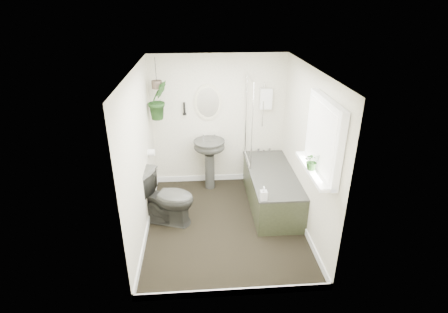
{
  "coord_description": "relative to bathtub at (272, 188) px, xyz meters",
  "views": [
    {
      "loc": [
        -0.34,
        -4.35,
        3.13
      ],
      "look_at": [
        0.0,
        0.15,
        1.05
      ],
      "focal_mm": 28.0,
      "sensor_mm": 36.0,
      "label": 1
    }
  ],
  "objects": [
    {
      "name": "wall_sconce",
      "position": [
        -1.38,
        0.86,
        1.11
      ],
      "size": [
        0.04,
        0.04,
        0.22
      ],
      "primitive_type": "cylinder",
      "color": "black",
      "rests_on": "wall_back"
    },
    {
      "name": "bath_screen",
      "position": [
        -0.33,
        0.49,
        0.99
      ],
      "size": [
        0.04,
        0.72,
        1.4
      ],
      "primitive_type": null,
      "color": "silver",
      "rests_on": "bathtub"
    },
    {
      "name": "hanging_pot",
      "position": [
        -1.77,
        0.56,
        1.6
      ],
      "size": [
        0.16,
        0.16,
        0.12
      ],
      "primitive_type": "cylinder",
      "color": "#473A2F",
      "rests_on": "ceiling"
    },
    {
      "name": "window_sill",
      "position": [
        0.22,
        -1.2,
        0.94
      ],
      "size": [
        0.18,
        1.0,
        0.04
      ],
      "primitive_type": "cube",
      "color": "white",
      "rests_on": "wall_right"
    },
    {
      "name": "bathtub",
      "position": [
        0.0,
        0.0,
        0.0
      ],
      "size": [
        0.72,
        1.72,
        0.58
      ],
      "primitive_type": null,
      "color": "#343430",
      "rests_on": "floor"
    },
    {
      "name": "wall_back",
      "position": [
        -0.8,
        0.91,
        0.86
      ],
      "size": [
        2.3,
        0.02,
        2.3
      ],
      "primitive_type": "cube",
      "color": "#EEE8C8",
      "rests_on": "ground"
    },
    {
      "name": "pedestal_sink",
      "position": [
        -0.98,
        0.62,
        0.16
      ],
      "size": [
        0.6,
        0.54,
        0.91
      ],
      "primitive_type": null,
      "rotation": [
        0.0,
        0.0,
        -0.17
      ],
      "color": "#343430",
      "rests_on": "floor"
    },
    {
      "name": "shower_box",
      "position": [
        0.0,
        0.84,
        1.26
      ],
      "size": [
        0.2,
        0.1,
        0.35
      ],
      "primitive_type": "cube",
      "color": "white",
      "rests_on": "wall_back"
    },
    {
      "name": "window_recess",
      "position": [
        0.29,
        -1.2,
        1.36
      ],
      "size": [
        0.08,
        1.0,
        0.9
      ],
      "primitive_type": "cube",
      "color": "white",
      "rests_on": "wall_right"
    },
    {
      "name": "sill_plant",
      "position": [
        0.18,
        -1.22,
        1.07
      ],
      "size": [
        0.21,
        0.19,
        0.22
      ],
      "primitive_type": "imported",
      "rotation": [
        0.0,
        0.0,
        -0.11
      ],
      "color": "black",
      "rests_on": "window_sill"
    },
    {
      "name": "soap_bottle",
      "position": [
        -0.29,
        -0.79,
        0.39
      ],
      "size": [
        0.09,
        0.09,
        0.2
      ],
      "primitive_type": "imported",
      "rotation": [
        0.0,
        0.0,
        0.01
      ],
      "color": "black",
      "rests_on": "bathtub"
    },
    {
      "name": "hanging_plant",
      "position": [
        -1.77,
        0.56,
        1.35
      ],
      "size": [
        0.43,
        0.42,
        0.61
      ],
      "primitive_type": "imported",
      "rotation": [
        0.0,
        0.0,
        0.66
      ],
      "color": "black",
      "rests_on": "ceiling"
    },
    {
      "name": "floor",
      "position": [
        -0.8,
        -0.5,
        -0.3
      ],
      "size": [
        2.3,
        2.8,
        0.02
      ],
      "primitive_type": "cube",
      "color": "black",
      "rests_on": "ground"
    },
    {
      "name": "wall_front",
      "position": [
        -0.8,
        -1.91,
        0.86
      ],
      "size": [
        2.3,
        0.02,
        2.3
      ],
      "primitive_type": "cube",
      "color": "#EEE8C8",
      "rests_on": "ground"
    },
    {
      "name": "wall_left",
      "position": [
        -1.96,
        -0.5,
        0.86
      ],
      "size": [
        0.02,
        2.8,
        2.3
      ],
      "primitive_type": "cube",
      "color": "#EEE8C8",
      "rests_on": "ground"
    },
    {
      "name": "toilet",
      "position": [
        -1.65,
        -0.36,
        0.13
      ],
      "size": [
        0.93,
        0.7,
        0.84
      ],
      "primitive_type": "imported",
      "rotation": [
        0.0,
        0.0,
        1.25
      ],
      "color": "#343430",
      "rests_on": "floor"
    },
    {
      "name": "oval_mirror",
      "position": [
        -0.98,
        0.87,
        1.21
      ],
      "size": [
        0.46,
        0.03,
        0.62
      ],
      "primitive_type": "ellipsoid",
      "color": "beige",
      "rests_on": "wall_back"
    },
    {
      "name": "window_blinds",
      "position": [
        0.24,
        -1.2,
        1.36
      ],
      "size": [
        0.01,
        0.86,
        0.76
      ],
      "primitive_type": "cube",
      "color": "white",
      "rests_on": "wall_right"
    },
    {
      "name": "ceiling",
      "position": [
        -0.8,
        -0.5,
        2.02
      ],
      "size": [
        2.3,
        2.8,
        0.02
      ],
      "primitive_type": "cube",
      "color": "white",
      "rests_on": "ground"
    },
    {
      "name": "wall_right",
      "position": [
        0.36,
        -0.5,
        0.86
      ],
      "size": [
        0.02,
        2.8,
        2.3
      ],
      "primitive_type": "cube",
      "color": "#EEE8C8",
      "rests_on": "ground"
    },
    {
      "name": "skirting",
      "position": [
        -0.8,
        -0.5,
        -0.24
      ],
      "size": [
        2.3,
        2.8,
        0.1
      ],
      "primitive_type": "cube",
      "color": "white",
      "rests_on": "floor"
    },
    {
      "name": "toilet_roll_holder",
      "position": [
        -1.9,
        0.2,
        0.61
      ],
      "size": [
        0.11,
        0.11,
        0.11
      ],
      "primitive_type": "cylinder",
      "rotation": [
        0.0,
        1.57,
        0.0
      ],
      "color": "white",
      "rests_on": "wall_left"
    }
  ]
}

